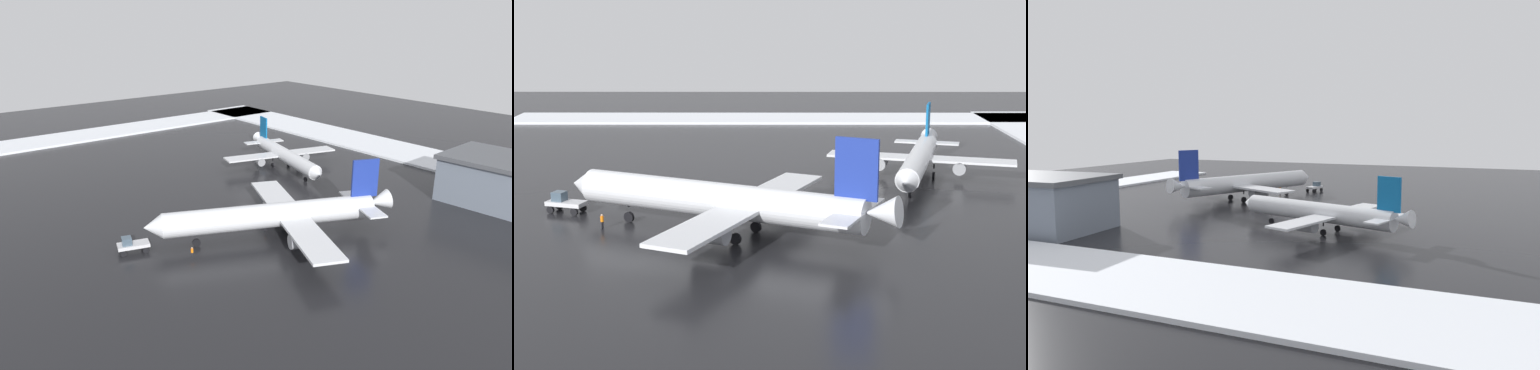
# 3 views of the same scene
# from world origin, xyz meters

# --- Properties ---
(ground_plane) EXTENTS (240.00, 240.00, 0.00)m
(ground_plane) POSITION_xyz_m (0.00, 0.00, 0.00)
(ground_plane) COLOR black
(snow_bank_far) EXTENTS (152.00, 16.00, 0.53)m
(snow_bank_far) POSITION_xyz_m (0.00, -50.00, 0.27)
(snow_bank_far) COLOR white
(snow_bank_far) RESTS_ON ground_plane
(snow_bank_right) EXTENTS (14.00, 116.00, 0.53)m
(snow_bank_right) POSITION_xyz_m (67.00, 0.00, 0.27)
(snow_bank_right) COLOR white
(snow_bank_right) RESTS_ON ground_plane
(airplane_far_rear) EXTENTS (31.69, 37.31, 11.76)m
(airplane_far_rear) POSITION_xyz_m (-18.17, 7.62, 3.88)
(airplane_far_rear) COLOR silver
(airplane_far_rear) RESTS_ON ground_plane
(airplane_distant_tail) EXTENTS (31.50, 26.49, 9.53)m
(airplane_distant_tail) POSITION_xyz_m (8.48, -17.95, 3.15)
(airplane_distant_tail) COLOR silver
(airplane_distant_tail) RESTS_ON ground_plane
(pushback_tug) EXTENTS (3.46, 5.04, 2.50)m
(pushback_tug) POSITION_xyz_m (-8.63, 27.57, 1.28)
(pushback_tug) COLOR silver
(pushback_tug) RESTS_ON ground_plane
(ground_crew_near_tug) EXTENTS (0.36, 0.36, 1.71)m
(ground_crew_near_tug) POSITION_xyz_m (-15.71, 21.57, 0.97)
(ground_crew_near_tug) COLOR black
(ground_crew_near_tug) RESTS_ON ground_plane
(ground_crew_beside_wing) EXTENTS (0.36, 0.36, 1.71)m
(ground_crew_beside_wing) POSITION_xyz_m (-15.18, 7.37, 0.97)
(ground_crew_beside_wing) COLOR black
(ground_crew_beside_wing) RESTS_ON ground_plane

